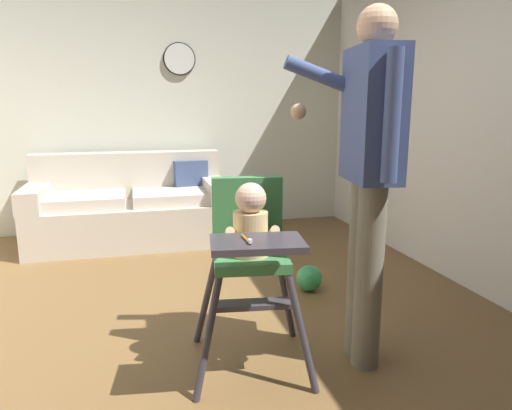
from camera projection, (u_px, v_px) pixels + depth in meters
name	position (u px, v px, depth m)	size (l,w,h in m)	color
ground	(195.00, 359.00, 2.59)	(5.73, 7.18, 0.10)	brown
wall_far	(158.00, 110.00, 4.98)	(4.93, 0.06, 2.55)	silver
wall_right	(498.00, 112.00, 3.11)	(0.06, 6.18, 2.55)	silver
couch	(131.00, 208.00, 4.60)	(1.87, 0.86, 0.86)	beige
high_chair	(250.00, 239.00, 2.30)	(0.68, 0.78, 0.97)	#38323B
adult_standing	(369.00, 170.00, 2.29)	(0.51, 0.55, 1.77)	#706A5A
toy_ball	(309.00, 278.00, 3.40)	(0.19, 0.19, 0.19)	green
wall_clock	(179.00, 59.00, 4.89)	(0.34, 0.04, 0.34)	white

